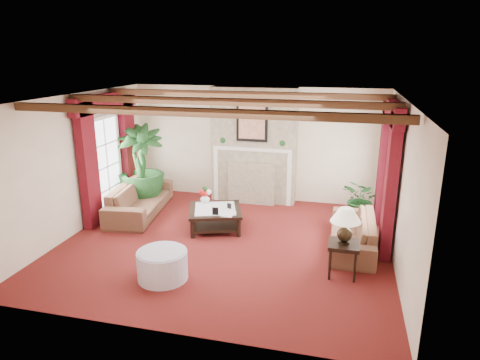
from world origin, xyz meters
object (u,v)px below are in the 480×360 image
(potted_palm, at_px, (142,183))
(side_table, at_px, (343,259))
(ottoman, at_px, (162,265))
(sofa_left, at_px, (140,194))
(sofa_right, at_px, (353,227))
(coffee_table, at_px, (215,219))

(potted_palm, bearing_deg, side_table, -26.62)
(ottoman, bearing_deg, sofa_left, 122.94)
(sofa_left, height_order, sofa_right, sofa_left)
(potted_palm, distance_m, coffee_table, 2.31)
(sofa_right, relative_size, side_table, 3.56)
(sofa_left, bearing_deg, side_table, -119.47)
(sofa_left, distance_m, potted_palm, 0.58)
(potted_palm, relative_size, coffee_table, 2.08)
(sofa_right, height_order, potted_palm, potted_palm)
(coffee_table, height_order, ottoman, ottoman)
(potted_palm, bearing_deg, coffee_table, -24.93)
(coffee_table, xyz_separation_m, side_table, (2.54, -1.35, 0.07))
(sofa_right, bearing_deg, sofa_left, -98.16)
(sofa_right, xyz_separation_m, coffee_table, (-2.69, 0.22, -0.18))
(sofa_right, relative_size, coffee_table, 1.94)
(coffee_table, height_order, side_table, side_table)
(sofa_right, distance_m, coffee_table, 2.71)
(side_table, relative_size, ottoman, 0.71)
(coffee_table, bearing_deg, side_table, -45.90)
(side_table, bearing_deg, potted_palm, 153.38)
(side_table, xyz_separation_m, ottoman, (-2.75, -0.79, -0.05))
(sofa_left, distance_m, side_table, 4.77)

